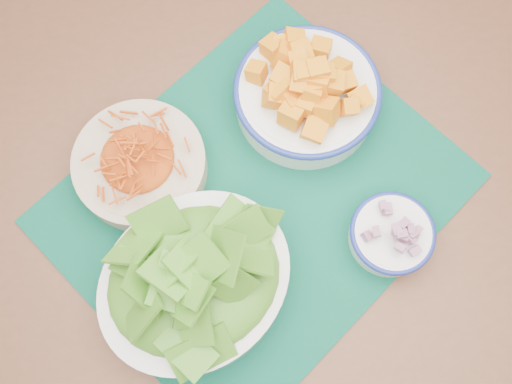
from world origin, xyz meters
TOP-DOWN VIEW (x-y plane):
  - ground at (0.00, 0.00)m, footprint 4.00×4.00m
  - table at (0.25, 0.15)m, footprint 1.40×1.12m
  - placemat at (0.19, 0.15)m, footprint 0.71×0.65m
  - carrot_bowl at (0.04, 0.26)m, footprint 0.23×0.23m
  - squash_bowl at (0.32, 0.26)m, footprint 0.30×0.30m
  - lettuce_bowl at (0.05, 0.06)m, footprint 0.34×0.31m
  - onion_bowl at (0.34, 0.01)m, footprint 0.15×0.15m

SIDE VIEW (x-z plane):
  - ground at x=0.00m, z-range 0.00..0.00m
  - table at x=0.25m, z-range 0.28..1.03m
  - placemat at x=0.19m, z-range 0.75..0.75m
  - onion_bowl at x=0.34m, z-range 0.75..0.82m
  - carrot_bowl at x=0.04m, z-range 0.75..0.83m
  - squash_bowl at x=0.32m, z-range 0.75..0.86m
  - lettuce_bowl at x=0.05m, z-range 0.75..0.88m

